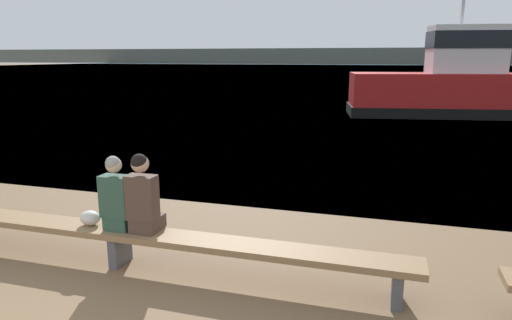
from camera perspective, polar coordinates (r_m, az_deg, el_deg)
water_surface at (r=127.75m, az=15.24°, el=11.13°), size 240.00×240.00×0.00m
far_shoreline at (r=187.95m, az=15.82°, el=12.41°), size 600.00×12.00×6.03m
bench_main at (r=6.39m, az=-16.74°, el=-8.96°), size 7.69×0.46×0.49m
person_left at (r=6.22m, az=-16.96°, el=-4.56°), size 0.39×0.42×1.00m
person_right at (r=6.01m, az=-13.94°, el=-4.57°), size 0.39×0.43×1.05m
shopping_bag at (r=6.59m, az=-20.04°, el=-6.82°), size 0.28×0.23×0.20m
tugboat_red at (r=23.32m, az=23.54°, el=8.25°), size 9.76×4.46×6.72m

